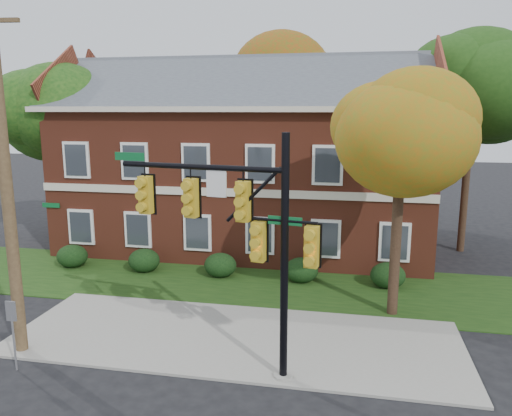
% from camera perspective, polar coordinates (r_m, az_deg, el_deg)
% --- Properties ---
extents(ground, '(120.00, 120.00, 0.00)m').
position_cam_1_polar(ground, '(15.38, -3.37, -16.35)').
color(ground, black).
rests_on(ground, ground).
extents(sidewalk, '(14.00, 5.00, 0.08)m').
position_cam_1_polar(sidewalk, '(16.22, -2.46, -14.63)').
color(sidewalk, gray).
rests_on(sidewalk, ground).
extents(grass_strip, '(30.00, 6.00, 0.04)m').
position_cam_1_polar(grass_strip, '(20.74, 0.81, -8.78)').
color(grass_strip, '#193811').
rests_on(grass_strip, ground).
extents(apartment_building, '(18.80, 8.80, 9.74)m').
position_cam_1_polar(apartment_building, '(25.82, -1.18, 6.48)').
color(apartment_building, brown).
rests_on(apartment_building, ground).
extents(hedge_far_left, '(1.40, 1.26, 1.05)m').
position_cam_1_polar(hedge_far_left, '(24.38, -20.26, -5.18)').
color(hedge_far_left, black).
rests_on(hedge_far_left, ground).
extents(hedge_left, '(1.40, 1.26, 1.05)m').
position_cam_1_polar(hedge_left, '(22.79, -12.67, -5.87)').
color(hedge_left, black).
rests_on(hedge_left, ground).
extents(hedge_center, '(1.40, 1.26, 1.05)m').
position_cam_1_polar(hedge_center, '(21.65, -4.10, -6.53)').
color(hedge_center, black).
rests_on(hedge_center, ground).
extents(hedge_right, '(1.40, 1.26, 1.05)m').
position_cam_1_polar(hedge_right, '(21.04, 5.21, -7.08)').
color(hedge_right, black).
rests_on(hedge_right, ground).
extents(hedge_far_right, '(1.40, 1.26, 1.05)m').
position_cam_1_polar(hedge_far_right, '(21.00, 14.83, -7.45)').
color(hedge_far_right, black).
rests_on(hedge_far_right, ground).
extents(tree_near_right, '(4.50, 4.25, 8.58)m').
position_cam_1_polar(tree_near_right, '(17.15, 17.20, 9.25)').
color(tree_near_right, black).
rests_on(tree_near_right, ground).
extents(tree_left_rear, '(5.40, 5.10, 8.88)m').
position_cam_1_polar(tree_left_rear, '(28.43, -21.53, 9.57)').
color(tree_left_rear, black).
rests_on(tree_left_rear, ground).
extents(tree_right_rear, '(6.30, 5.95, 10.62)m').
position_cam_1_polar(tree_right_rear, '(26.67, 24.36, 12.41)').
color(tree_right_rear, black).
rests_on(tree_right_rear, ground).
extents(tree_far_rear, '(6.84, 6.46, 11.52)m').
position_cam_1_polar(tree_far_rear, '(33.28, 4.09, 14.15)').
color(tree_far_rear, black).
rests_on(tree_far_rear, ground).
extents(traffic_signal, '(5.83, 1.11, 6.56)m').
position_cam_1_polar(traffic_signal, '(12.99, -1.68, -2.31)').
color(traffic_signal, gray).
rests_on(traffic_signal, ground).
extents(utility_pole, '(1.59, 0.38, 10.20)m').
position_cam_1_polar(utility_pole, '(15.58, -26.69, 2.87)').
color(utility_pole, '#4A3822').
rests_on(utility_pole, ground).
extents(sign_post, '(0.29, 0.06, 2.02)m').
position_cam_1_polar(sign_post, '(15.44, -26.10, -11.79)').
color(sign_post, slate).
rests_on(sign_post, ground).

